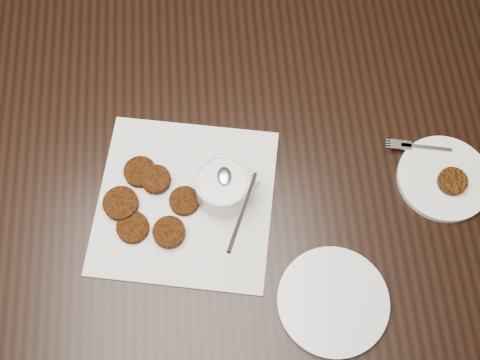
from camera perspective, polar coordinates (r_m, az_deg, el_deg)
name	(u,v)px	position (r m, az deg, el deg)	size (l,w,h in m)	color
floor	(180,301)	(1.83, -5.83, -11.58)	(4.00, 4.00, 0.00)	#512E1C
table	(195,204)	(1.51, -4.41, -2.35)	(1.49, 0.96, 0.75)	black
napkin	(185,201)	(1.11, -5.31, -2.04)	(0.32, 0.32, 0.00)	white
sauce_ramekin	(222,180)	(1.05, -1.74, 0.03)	(0.13, 0.13, 0.14)	silver
patty_cluster	(151,200)	(1.11, -8.59, -1.90)	(0.21, 0.21, 0.02)	#5C2D0C
plate_with_patty	(445,177)	(1.18, 19.15, 0.28)	(0.18, 0.18, 0.03)	white
plate_empty	(333,301)	(1.06, 8.96, -11.50)	(0.20, 0.20, 0.01)	white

